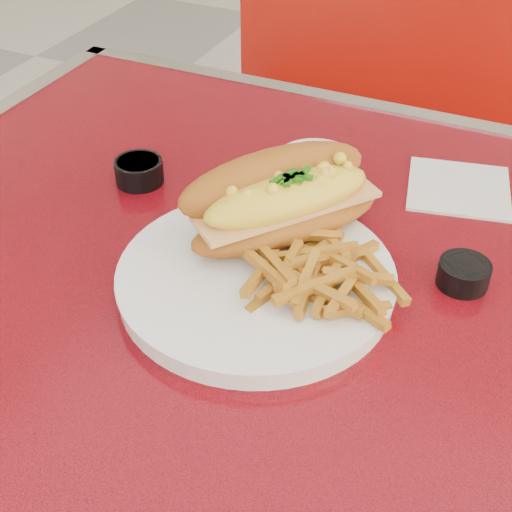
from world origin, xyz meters
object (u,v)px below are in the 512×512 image
at_px(sauce_cup_left, 139,170).
at_px(sauce_cup_right, 464,273).
at_px(gravy_ramekin, 315,175).
at_px(dinner_plate, 256,279).
at_px(booth_bench_far, 455,237).
at_px(mac_hoagie, 282,199).
at_px(diner_table, 349,395).
at_px(fork, 332,273).

xyz_separation_m(sauce_cup_left, sauce_cup_right, (0.40, -0.03, -0.00)).
xyz_separation_m(gravy_ramekin, sauce_cup_left, (-0.20, -0.06, -0.01)).
bearing_deg(gravy_ramekin, sauce_cup_right, -25.01).
bearing_deg(dinner_plate, booth_bench_far, 83.42).
distance_m(booth_bench_far, mac_hoagie, 0.95).
distance_m(diner_table, sauce_cup_left, 0.37).
height_order(booth_bench_far, sauce_cup_left, booth_bench_far).
bearing_deg(booth_bench_far, gravy_ramekin, -99.02).
distance_m(fork, sauce_cup_right, 0.13).
relative_size(dinner_plate, sauce_cup_left, 5.15).
bearing_deg(booth_bench_far, diner_table, -90.00).
distance_m(diner_table, mac_hoagie, 0.25).
bearing_deg(diner_table, fork, -156.44).
relative_size(dinner_plate, mac_hoagie, 1.31).
bearing_deg(gravy_ramekin, fork, -63.38).
relative_size(booth_bench_far, gravy_ramekin, 10.03).
bearing_deg(sauce_cup_left, mac_hoagie, -12.48).
height_order(mac_hoagie, sauce_cup_left, mac_hoagie).
relative_size(gravy_ramekin, sauce_cup_right, 1.75).
relative_size(dinner_plate, fork, 1.98).
relative_size(mac_hoagie, fork, 1.51).
distance_m(fork, sauce_cup_left, 0.30).
height_order(mac_hoagie, fork, mac_hoagie).
bearing_deg(booth_bench_far, sauce_cup_left, -113.07).
height_order(diner_table, booth_bench_far, booth_bench_far).
distance_m(dinner_plate, fork, 0.08).
height_order(fork, sauce_cup_right, sauce_cup_right).
xyz_separation_m(diner_table, sauce_cup_right, (0.09, 0.05, 0.18)).
xyz_separation_m(mac_hoagie, gravy_ramekin, (-0.00, 0.11, -0.03)).
height_order(diner_table, dinner_plate, dinner_plate).
distance_m(mac_hoagie, sauce_cup_right, 0.20).
distance_m(diner_table, sauce_cup_right, 0.20).
xyz_separation_m(diner_table, sauce_cup_left, (-0.31, 0.08, 0.18)).
relative_size(diner_table, mac_hoagie, 5.22).
xyz_separation_m(booth_bench_far, mac_hoagie, (-0.10, -0.78, 0.54)).
xyz_separation_m(diner_table, dinner_plate, (-0.10, -0.04, 0.17)).
bearing_deg(sauce_cup_right, sauce_cup_left, 175.78).
xyz_separation_m(booth_bench_far, gravy_ramekin, (-0.11, -0.67, 0.51)).
bearing_deg(mac_hoagie, sauce_cup_left, 115.37).
distance_m(booth_bench_far, fork, 0.96).
bearing_deg(sauce_cup_right, mac_hoagie, -175.09).
height_order(fork, sauce_cup_left, sauce_cup_left).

